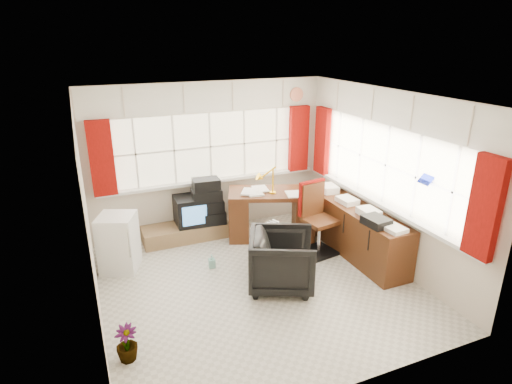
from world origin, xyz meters
The scene contains 20 objects.
ground centered at (0.00, 0.00, 0.00)m, with size 4.00×4.00×0.00m, color beige.
room_walls centered at (0.00, 0.00, 1.50)m, with size 4.00×4.00×4.00m.
window_back centered at (0.00, 1.94, 0.95)m, with size 3.70×0.12×3.60m.
window_right centered at (1.94, 0.00, 0.95)m, with size 0.12×3.70×3.60m.
curtains centered at (0.92, 0.93, 1.46)m, with size 3.83×3.83×1.15m.
overhead_cabinets centered at (0.98, 0.98, 2.25)m, with size 3.98×3.98×0.48m.
desk centered at (0.79, 1.26, 0.44)m, with size 1.54×1.14×0.83m.
desk_lamp centered at (0.77, 1.19, 1.11)m, with size 0.17×0.15×0.44m.
task_chair centered at (1.20, 0.56, 0.59)m, with size 0.54×0.56×1.12m.
office_chair centered at (0.28, -0.17, 0.38)m, with size 0.82×0.84×0.77m, color black.
radiator centered at (0.34, 0.46, 0.26)m, with size 0.45×0.31×0.63m.
credenza centered at (1.73, 0.20, 0.39)m, with size 0.50×2.00×0.85m.
file_tray centered at (1.58, -0.38, 0.81)m, with size 0.27×0.35×0.12m, color black.
tv_bench centered at (-0.55, 1.72, 0.12)m, with size 1.40×0.50×0.25m, color olive.
crt_tv centered at (-0.44, 1.74, 0.48)m, with size 0.52×0.49×0.47m.
hifi_stack centered at (-0.19, 1.66, 0.60)m, with size 0.59×0.40×0.77m.
mini_fridge centered at (-1.65, 1.14, 0.41)m, with size 0.64×0.64×0.83m.
spray_bottle_a centered at (-0.59, 1.66, 0.14)m, with size 0.11×0.11×0.28m, color white.
spray_bottle_b centered at (-0.44, 0.66, 0.10)m, with size 0.09×0.09×0.20m, color #82C1B2.
flower_vase centered at (-1.80, -0.80, 0.20)m, with size 0.23×0.23×0.40m, color black.
Camera 1 is at (-1.96, -4.61, 3.18)m, focal length 30.00 mm.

